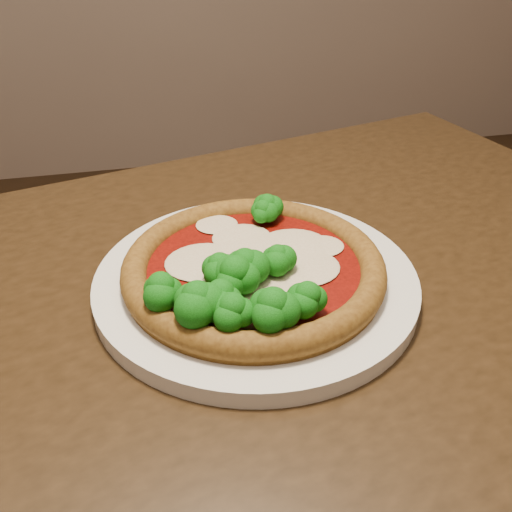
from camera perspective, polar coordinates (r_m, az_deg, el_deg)
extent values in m
cube|color=black|center=(0.58, -4.18, -7.32)|extent=(1.34, 1.02, 0.04)
cylinder|color=black|center=(1.27, 13.64, -4.33)|extent=(0.06, 0.06, 0.71)
cylinder|color=silver|center=(0.60, 0.00, -2.49)|extent=(0.34, 0.34, 0.02)
cylinder|color=brown|center=(0.59, -0.24, -1.60)|extent=(0.26, 0.26, 0.01)
torus|color=brown|center=(0.58, -0.24, -1.03)|extent=(0.27, 0.27, 0.03)
cylinder|color=#6C0B05|center=(0.58, -0.24, -0.99)|extent=(0.22, 0.22, 0.00)
ellipsoid|color=beige|center=(0.59, -0.06, 0.11)|extent=(0.10, 0.09, 0.01)
ellipsoid|color=beige|center=(0.61, 3.69, 0.96)|extent=(0.08, 0.07, 0.01)
ellipsoid|color=beige|center=(0.62, -1.44, 1.87)|extent=(0.07, 0.06, 0.01)
ellipsoid|color=beige|center=(0.54, -0.42, -3.67)|extent=(0.08, 0.08, 0.01)
ellipsoid|color=beige|center=(0.65, -3.95, 3.17)|extent=(0.05, 0.04, 0.00)
ellipsoid|color=beige|center=(0.61, 6.60, 1.02)|extent=(0.05, 0.04, 0.00)
ellipsoid|color=beige|center=(0.58, 4.68, -1.09)|extent=(0.08, 0.07, 0.01)
ellipsoid|color=beige|center=(0.58, -5.28, -0.57)|extent=(0.08, 0.07, 0.01)
ellipsoid|color=#147F14|center=(0.49, -2.36, -5.31)|extent=(0.04, 0.04, 0.04)
ellipsoid|color=#147F14|center=(0.65, 1.13, 5.12)|extent=(0.04, 0.04, 0.03)
ellipsoid|color=#147F14|center=(0.64, 0.74, 4.65)|extent=(0.03, 0.03, 0.03)
ellipsoid|color=#147F14|center=(0.54, -1.12, -0.84)|extent=(0.05, 0.05, 0.04)
ellipsoid|color=#147F14|center=(0.50, 5.18, -4.07)|extent=(0.04, 0.04, 0.04)
ellipsoid|color=#147F14|center=(0.56, 2.18, -0.09)|extent=(0.04, 0.04, 0.03)
ellipsoid|color=#147F14|center=(0.49, 1.71, -5.01)|extent=(0.05, 0.05, 0.04)
ellipsoid|color=#147F14|center=(0.49, -5.86, -4.35)|extent=(0.05, 0.05, 0.04)
ellipsoid|color=#147F14|center=(0.52, -2.09, -1.74)|extent=(0.05, 0.05, 0.04)
ellipsoid|color=#147F14|center=(0.50, -3.56, -3.91)|extent=(0.04, 0.04, 0.04)
ellipsoid|color=#147F14|center=(0.52, -9.46, -3.17)|extent=(0.04, 0.04, 0.04)
ellipsoid|color=#147F14|center=(0.54, -3.64, -1.07)|extent=(0.04, 0.04, 0.03)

